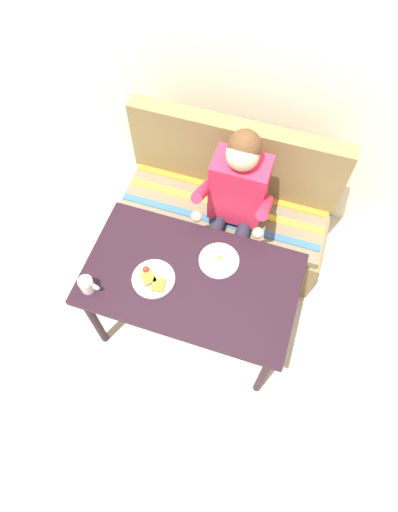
{
  "coord_description": "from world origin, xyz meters",
  "views": [
    {
      "loc": [
        0.37,
        -1.0,
        2.9
      ],
      "look_at": [
        0.0,
        0.15,
        0.72
      ],
      "focal_mm": 30.42,
      "sensor_mm": 36.0,
      "label": 1
    }
  ],
  "objects_px": {
    "person": "(236,199)",
    "table": "(191,284)",
    "plate_eggs": "(219,260)",
    "couch": "(225,211)",
    "plate_breakfast": "(153,279)",
    "coffee_mug": "(87,285)"
  },
  "relations": [
    {
      "from": "person",
      "to": "table",
      "type": "bearing_deg",
      "value": -99.07
    },
    {
      "from": "person",
      "to": "plate_eggs",
      "type": "xyz_separation_m",
      "value": [
        0.03,
        -0.44,
        -0.0
      ]
    },
    {
      "from": "plate_eggs",
      "to": "couch",
      "type": "bearing_deg",
      "value": 100.99
    },
    {
      "from": "person",
      "to": "couch",
      "type": "bearing_deg",
      "value": 118.29
    },
    {
      "from": "table",
      "to": "plate_breakfast",
      "type": "height_order",
      "value": "plate_breakfast"
    },
    {
      "from": "person",
      "to": "plate_eggs",
      "type": "relative_size",
      "value": 5.28
    },
    {
      "from": "table",
      "to": "person",
      "type": "relative_size",
      "value": 0.99
    },
    {
      "from": "plate_eggs",
      "to": "coffee_mug",
      "type": "bearing_deg",
      "value": -148.61
    },
    {
      "from": "table",
      "to": "couch",
      "type": "bearing_deg",
      "value": 90.0
    },
    {
      "from": "couch",
      "to": "plate_breakfast",
      "type": "relative_size",
      "value": 6.0
    },
    {
      "from": "table",
      "to": "plate_breakfast",
      "type": "xyz_separation_m",
      "value": [
        -0.19,
        -0.08,
        0.1
      ]
    },
    {
      "from": "couch",
      "to": "plate_breakfast",
      "type": "height_order",
      "value": "couch"
    },
    {
      "from": "plate_breakfast",
      "to": "plate_eggs",
      "type": "distance_m",
      "value": 0.38
    },
    {
      "from": "plate_eggs",
      "to": "plate_breakfast",
      "type": "bearing_deg",
      "value": -143.78
    },
    {
      "from": "plate_eggs",
      "to": "coffee_mug",
      "type": "distance_m",
      "value": 0.74
    },
    {
      "from": "person",
      "to": "plate_breakfast",
      "type": "relative_size",
      "value": 5.05
    },
    {
      "from": "couch",
      "to": "person",
      "type": "bearing_deg",
      "value": -61.71
    },
    {
      "from": "table",
      "to": "person",
      "type": "bearing_deg",
      "value": 80.93
    },
    {
      "from": "person",
      "to": "coffee_mug",
      "type": "height_order",
      "value": "person"
    },
    {
      "from": "table",
      "to": "plate_eggs",
      "type": "distance_m",
      "value": 0.21
    },
    {
      "from": "coffee_mug",
      "to": "plate_breakfast",
      "type": "bearing_deg",
      "value": 26.17
    },
    {
      "from": "couch",
      "to": "plate_eggs",
      "type": "distance_m",
      "value": 0.75
    }
  ]
}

